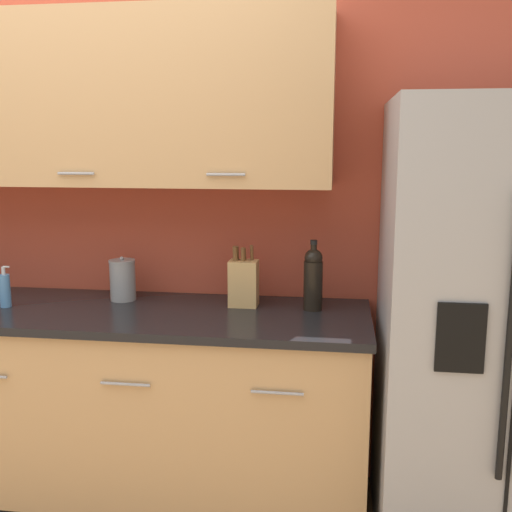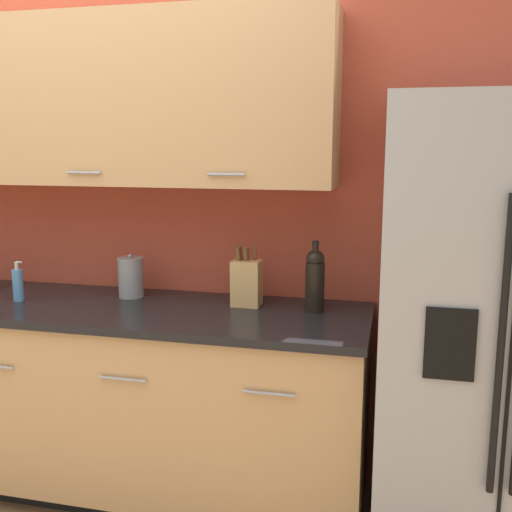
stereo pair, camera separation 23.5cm
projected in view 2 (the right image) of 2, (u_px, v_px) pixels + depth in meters
wall_back at (98, 180)px, 2.92m from camera, size 10.00×0.39×2.60m
counter_unit at (97, 395)px, 2.80m from camera, size 2.50×0.64×0.91m
refrigerator at (492, 338)px, 2.26m from camera, size 0.83×0.78×1.78m
knife_block at (246, 282)px, 2.65m from camera, size 0.13×0.10×0.27m
wine_bottle at (315, 279)px, 2.55m from camera, size 0.08×0.08×0.31m
soap_dispenser at (18, 284)px, 2.74m from camera, size 0.05×0.05×0.19m
steel_canister at (131, 277)px, 2.81m from camera, size 0.12×0.12×0.20m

